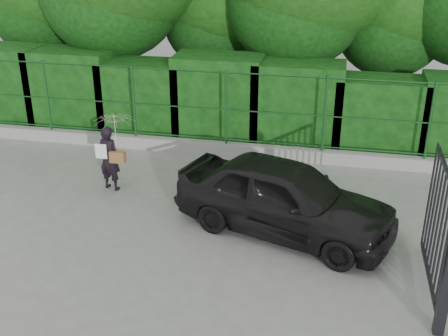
# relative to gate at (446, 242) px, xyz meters

# --- Properties ---
(ground) EXTENTS (80.00, 80.00, 0.00)m
(ground) POSITION_rel_gate_xyz_m (-4.60, 0.72, -1.19)
(ground) COLOR gray
(kerb) EXTENTS (14.00, 0.25, 0.30)m
(kerb) POSITION_rel_gate_xyz_m (-4.60, 5.22, -1.04)
(kerb) COLOR #9E9E99
(kerb) RESTS_ON ground
(fence) EXTENTS (14.13, 0.06, 1.80)m
(fence) POSITION_rel_gate_xyz_m (-4.38, 5.22, 0.01)
(fence) COLOR #14441A
(fence) RESTS_ON kerb
(hedge) EXTENTS (14.20, 1.20, 2.20)m
(hedge) POSITION_rel_gate_xyz_m (-4.75, 6.22, -0.15)
(hedge) COLOR black
(hedge) RESTS_ON ground
(gate) EXTENTS (0.22, 2.33, 2.36)m
(gate) POSITION_rel_gate_xyz_m (0.00, 0.00, 0.00)
(gate) COLOR black
(gate) RESTS_ON ground
(woman) EXTENTS (0.87, 0.88, 1.66)m
(woman) POSITION_rel_gate_xyz_m (-6.10, 2.93, -0.09)
(woman) COLOR black
(woman) RESTS_ON ground
(car) EXTENTS (4.34, 2.81, 1.38)m
(car) POSITION_rel_gate_xyz_m (-2.43, 1.88, -0.50)
(car) COLOR black
(car) RESTS_ON ground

